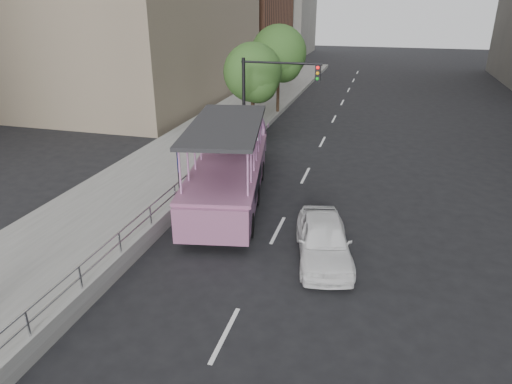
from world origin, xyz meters
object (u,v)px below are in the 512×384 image
Objects in this scene: car at (324,240)px; parking_sign at (179,173)px; street_tree_near at (254,75)px; traffic_signal at (265,92)px; street_tree_far at (280,56)px; duck_boat at (231,165)px.

parking_sign reaches higher than car.
street_tree_near is (-6.19, 13.51, 3.11)m from car.
traffic_signal is at bearing 81.44° from parking_sign.
car is 0.65× the size of street_tree_far.
parking_sign is at bearing -88.34° from street_tree_near.
car is at bearing -16.52° from parking_sign.
car is 20.73m from street_tree_far.
car is (4.69, -4.58, -0.60)m from duck_boat.
car is 6.20m from parking_sign.
duck_boat is 1.90× the size of street_tree_near.
street_tree_far reaches higher than traffic_signal.
street_tree_near is at bearing -91.91° from street_tree_far.
street_tree_near is 6.02m from street_tree_far.
car is 0.73× the size of street_tree_near.
parking_sign is at bearing -98.56° from traffic_signal.
street_tree_far reaches higher than duck_boat.
traffic_signal reaches higher than duck_boat.
car is at bearing -65.50° from traffic_signal.
car is at bearing -65.38° from street_tree_near.
duck_boat is 5.93m from traffic_signal.
traffic_signal is (1.26, 8.35, 1.67)m from parking_sign.
parking_sign is 0.45× the size of street_tree_far.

